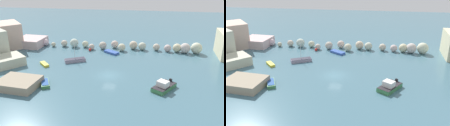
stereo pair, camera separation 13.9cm
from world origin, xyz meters
The scene contains 10 objects.
cove_water centered at (0.00, 0.00, 0.00)m, with size 160.00×160.00×0.00m, color #436B7B.
rock_breakwater centered at (3.68, 16.66, 1.06)m, with size 44.05×4.18×2.74m.
stone_dock centered at (-15.08, -7.26, 0.73)m, with size 7.01×5.62×1.45m, color gray.
channel_buoy centered at (-7.26, 14.15, 0.34)m, with size 0.67×0.67×0.67m, color red.
moored_boat_0 centered at (-8.81, 6.31, 0.36)m, with size 4.91×3.64×4.27m.
moored_boat_1 centered at (10.40, -4.38, 0.59)m, with size 4.63×5.30×1.73m.
moored_boat_2 centered at (-1.50, 13.23, 0.26)m, with size 4.09×3.51×0.53m.
moored_boat_3 centered at (-10.84, -5.74, 0.31)m, with size 2.90×3.91×0.64m.
moored_boat_4 centered at (-14.80, 3.18, 0.24)m, with size 2.80×2.88×0.49m.
moored_boat_5 centered at (-19.09, -5.53, 0.25)m, with size 2.39×2.80×0.53m.
Camera 1 is at (7.01, -42.34, 19.65)m, focal length 38.20 mm.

